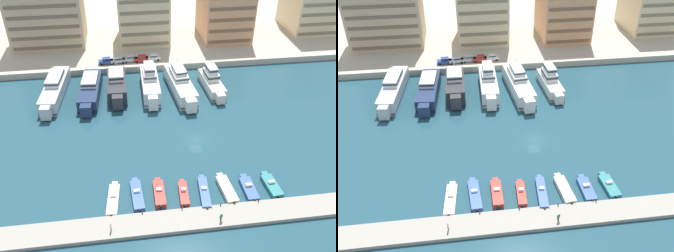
{
  "view_description": "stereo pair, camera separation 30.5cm",
  "coord_description": "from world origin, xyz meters",
  "views": [
    {
      "loc": [
        -14.39,
        -61.09,
        48.51
      ],
      "look_at": [
        -5.81,
        2.28,
        2.5
      ],
      "focal_mm": 40.0,
      "sensor_mm": 36.0,
      "label": 1
    },
    {
      "loc": [
        -14.08,
        -61.13,
        48.51
      ],
      "look_at": [
        -5.81,
        2.28,
        2.5
      ],
      "focal_mm": 40.0,
      "sensor_mm": 36.0,
      "label": 2
    }
  ],
  "objects": [
    {
      "name": "ground_plane",
      "position": [
        0.0,
        0.0,
        0.0
      ],
      "size": [
        400.0,
        400.0,
        0.0
      ],
      "primitive_type": "plane",
      "color": "#234C5B"
    },
    {
      "name": "quay_promenade",
      "position": [
        0.0,
        67.21,
        0.86
      ],
      "size": [
        180.0,
        70.0,
        1.72
      ],
      "primitive_type": "cube",
      "color": "#BCB29E",
      "rests_on": "ground"
    },
    {
      "name": "pier_dock",
      "position": [
        0.0,
        -21.31,
        0.35
      ],
      "size": [
        120.0,
        4.61,
        0.71
      ],
      "primitive_type": "cube",
      "color": "#9E998E",
      "rests_on": "ground"
    },
    {
      "name": "yacht_silver_far_left",
      "position": [
        -31.28,
        22.13,
        2.07
      ],
      "size": [
        6.07,
        21.93,
        6.84
      ],
      "color": "silver",
      "rests_on": "ground"
    },
    {
      "name": "yacht_navy_left",
      "position": [
        -22.68,
        21.01,
        1.86
      ],
      "size": [
        5.8,
        19.73,
        6.33
      ],
      "color": "navy",
      "rests_on": "ground"
    },
    {
      "name": "yacht_charcoal_mid_left",
      "position": [
        -16.06,
        21.48,
        2.25
      ],
      "size": [
        4.63,
        16.4,
        7.23
      ],
      "color": "#333338",
      "rests_on": "ground"
    },
    {
      "name": "yacht_white_center_left",
      "position": [
        -7.8,
        21.19,
        2.54
      ],
      "size": [
        4.36,
        18.49,
        8.65
      ],
      "color": "white",
      "rests_on": "ground"
    },
    {
      "name": "yacht_white_center",
      "position": [
        -0.31,
        20.23,
        2.32
      ],
      "size": [
        6.23,
        21.14,
        7.97
      ],
      "color": "white",
      "rests_on": "ground"
    },
    {
      "name": "yacht_ivory_center_right",
      "position": [
        7.89,
        20.4,
        2.15
      ],
      "size": [
        4.73,
        15.57,
        7.91
      ],
      "color": "silver",
      "rests_on": "ground"
    },
    {
      "name": "motorboat_cream_far_left",
      "position": [
        -17.74,
        -15.07,
        0.38
      ],
      "size": [
        2.53,
        8.16,
        1.09
      ],
      "color": "beige",
      "rests_on": "ground"
    },
    {
      "name": "motorboat_blue_left",
      "position": [
        -13.56,
        -14.65,
        0.45
      ],
      "size": [
        2.26,
        8.09,
        1.28
      ],
      "color": "#33569E",
      "rests_on": "ground"
    },
    {
      "name": "motorboat_red_mid_left",
      "position": [
        -9.67,
        -14.82,
        0.51
      ],
      "size": [
        1.92,
        7.09,
        1.37
      ],
      "color": "red",
      "rests_on": "ground"
    },
    {
      "name": "motorboat_red_center_left",
      "position": [
        -5.45,
        -15.49,
        0.51
      ],
      "size": [
        1.84,
        6.52,
        1.46
      ],
      "color": "red",
      "rests_on": "ground"
    },
    {
      "name": "motorboat_blue_center",
      "position": [
        -1.8,
        -15.69,
        0.51
      ],
      "size": [
        2.18,
        8.29,
        1.36
      ],
      "color": "#33569E",
      "rests_on": "ground"
    },
    {
      "name": "motorboat_cream_center_right",
      "position": [
        2.3,
        -15.5,
        0.53
      ],
      "size": [
        2.64,
        7.66,
        1.06
      ],
      "color": "beige",
      "rests_on": "ground"
    },
    {
      "name": "motorboat_blue_mid_right",
      "position": [
        6.31,
        -15.74,
        0.45
      ],
      "size": [
        2.2,
        6.76,
        1.32
      ],
      "color": "#33569E",
      "rests_on": "ground"
    },
    {
      "name": "motorboat_teal_right",
      "position": [
        10.59,
        -15.56,
        0.47
      ],
      "size": [
        2.57,
        6.7,
        1.33
      ],
      "color": "teal",
      "rests_on": "ground"
    },
    {
      "name": "car_blue_far_left",
      "position": [
        -18.72,
        35.09,
        2.69
      ],
      "size": [
        4.2,
        2.12,
        1.8
      ],
      "color": "#28428E",
      "rests_on": "quay_promenade"
    },
    {
      "name": "car_silver_left",
      "position": [
        -15.45,
        35.18,
        2.69
      ],
      "size": [
        4.26,
        2.27,
        1.8
      ],
      "color": "#B7BCC1",
      "rests_on": "quay_promenade"
    },
    {
      "name": "car_silver_mid_left",
      "position": [
        -12.03,
        35.67,
        2.69
      ],
      "size": [
        4.22,
        2.18,
        1.8
      ],
      "color": "#B7BCC1",
      "rests_on": "quay_promenade"
    },
    {
      "name": "car_red_center_left",
      "position": [
        -8.83,
        35.33,
        2.69
      ],
      "size": [
        4.12,
        1.97,
        1.8
      ],
      "color": "red",
      "rests_on": "quay_promenade"
    },
    {
      "name": "car_white_center",
      "position": [
        -5.53,
        35.6,
        2.69
      ],
      "size": [
        4.2,
        2.12,
        1.8
      ],
      "color": "white",
      "rests_on": "quay_promenade"
    },
    {
      "name": "apartment_block_far_left",
      "position": [
        -35.47,
        53.03,
        12.47
      ],
      "size": [
        21.72,
        16.34,
        23.41
      ],
      "color": "#C6AD89",
      "rests_on": "quay_promenade"
    },
    {
      "name": "apartment_block_left",
      "position": [
        -6.94,
        51.51,
        11.4
      ],
      "size": [
        15.47,
        16.33,
        21.26
      ],
      "color": "beige",
      "rests_on": "quay_promenade"
    },
    {
      "name": "apartment_block_mid_left",
      "position": [
        18.5,
        50.98,
        10.18
      ],
      "size": [
        14.83,
        18.06,
        18.8
      ],
      "color": "tan",
      "rests_on": "quay_promenade"
    },
    {
      "name": "apartment_block_center_left",
      "position": [
        48.96,
        53.57,
        10.97
      ],
      "size": [
        16.94,
        18.04,
        20.41
      ],
      "color": "beige",
      "rests_on": "quay_promenade"
    },
    {
      "name": "pedestrian_near_edge",
      "position": [
        -18.14,
        -22.03,
        1.71
      ],
      "size": [
        0.27,
        0.66,
        1.7
      ],
      "color": "#282D3D",
      "rests_on": "pier_dock"
    },
    {
      "name": "pedestrian_mid_deck",
      "position": [
        -0.53,
        -22.42,
        1.69
      ],
      "size": [
        0.57,
        0.41,
        1.66
      ],
      "color": "#282D3D",
      "rests_on": "pier_dock"
    },
    {
      "name": "bollard_west",
      "position": [
        -12.98,
        -19.26,
        1.03
      ],
      "size": [
        0.2,
        0.2,
        0.61
      ],
      "color": "#2D2D33",
      "rests_on": "pier_dock"
    },
    {
      "name": "bollard_west_mid",
      "position": [
        -6.36,
        -19.26,
        1.03
      ],
      "size": [
        0.2,
        0.2,
        0.61
      ],
      "color": "#2D2D33",
      "rests_on": "pier_dock"
    },
    {
      "name": "bollard_east_mid",
      "position": [
        0.25,
        -19.26,
        1.03
      ],
      "size": [
        0.2,
        0.2,
        0.61
      ],
      "color": "#2D2D33",
      "rests_on": "pier_dock"
    },
    {
      "name": "bollard_east",
      "position": [
        6.87,
        -19.26,
        1.03
      ],
      "size": [
        0.2,
        0.2,
        0.61
      ],
      "color": "#2D2D33",
      "rests_on": "pier_dock"
    }
  ]
}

